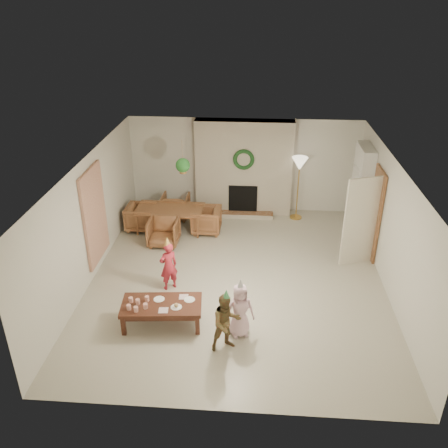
# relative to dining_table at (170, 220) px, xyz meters

# --- Properties ---
(floor) EXTENTS (7.00, 7.00, 0.00)m
(floor) POSITION_rel_dining_table_xyz_m (1.77, -2.05, -0.29)
(floor) COLOR #B7B29E
(floor) RESTS_ON ground
(ceiling) EXTENTS (7.00, 7.00, 0.00)m
(ceiling) POSITION_rel_dining_table_xyz_m (1.77, -2.05, 2.21)
(ceiling) COLOR white
(ceiling) RESTS_ON wall_back
(wall_back) EXTENTS (7.00, 0.00, 7.00)m
(wall_back) POSITION_rel_dining_table_xyz_m (1.77, 1.45, 0.96)
(wall_back) COLOR silver
(wall_back) RESTS_ON floor
(wall_front) EXTENTS (7.00, 0.00, 7.00)m
(wall_front) POSITION_rel_dining_table_xyz_m (1.77, -5.55, 0.96)
(wall_front) COLOR silver
(wall_front) RESTS_ON floor
(wall_left) EXTENTS (0.00, 7.00, 7.00)m
(wall_left) POSITION_rel_dining_table_xyz_m (-1.23, -2.05, 0.96)
(wall_left) COLOR silver
(wall_left) RESTS_ON floor
(wall_right) EXTENTS (0.00, 7.00, 7.00)m
(wall_right) POSITION_rel_dining_table_xyz_m (4.77, -2.05, 0.96)
(wall_right) COLOR silver
(wall_right) RESTS_ON floor
(fireplace_mass) EXTENTS (2.50, 0.40, 2.50)m
(fireplace_mass) POSITION_rel_dining_table_xyz_m (1.77, 1.25, 0.96)
(fireplace_mass) COLOR #4D1416
(fireplace_mass) RESTS_ON floor
(fireplace_hearth) EXTENTS (1.60, 0.30, 0.12)m
(fireplace_hearth) POSITION_rel_dining_table_xyz_m (1.77, 0.90, -0.23)
(fireplace_hearth) COLOR brown
(fireplace_hearth) RESTS_ON floor
(fireplace_firebox) EXTENTS (0.75, 0.12, 0.75)m
(fireplace_firebox) POSITION_rel_dining_table_xyz_m (1.77, 1.07, 0.16)
(fireplace_firebox) COLOR black
(fireplace_firebox) RESTS_ON floor
(fireplace_wreath) EXTENTS (0.54, 0.10, 0.54)m
(fireplace_wreath) POSITION_rel_dining_table_xyz_m (1.77, 1.02, 1.26)
(fireplace_wreath) COLOR #173E1C
(fireplace_wreath) RESTS_ON fireplace_mass
(floor_lamp_base) EXTENTS (0.31, 0.31, 0.03)m
(floor_lamp_base) POSITION_rel_dining_table_xyz_m (3.18, 0.95, -0.27)
(floor_lamp_base) COLOR gold
(floor_lamp_base) RESTS_ON floor
(floor_lamp_post) EXTENTS (0.03, 0.03, 1.50)m
(floor_lamp_post) POSITION_rel_dining_table_xyz_m (3.18, 0.95, 0.49)
(floor_lamp_post) COLOR gold
(floor_lamp_post) RESTS_ON floor
(floor_lamp_shade) EXTENTS (0.40, 0.40, 0.33)m
(floor_lamp_shade) POSITION_rel_dining_table_xyz_m (3.18, 0.95, 1.21)
(floor_lamp_shade) COLOR beige
(floor_lamp_shade) RESTS_ON floor_lamp_post
(bookshelf_carcass) EXTENTS (0.30, 1.00, 2.20)m
(bookshelf_carcass) POSITION_rel_dining_table_xyz_m (4.61, 0.25, 0.81)
(bookshelf_carcass) COLOR white
(bookshelf_carcass) RESTS_ON floor
(bookshelf_shelf_a) EXTENTS (0.30, 0.92, 0.03)m
(bookshelf_shelf_a) POSITION_rel_dining_table_xyz_m (4.59, 0.25, 0.16)
(bookshelf_shelf_a) COLOR white
(bookshelf_shelf_a) RESTS_ON bookshelf_carcass
(bookshelf_shelf_b) EXTENTS (0.30, 0.92, 0.03)m
(bookshelf_shelf_b) POSITION_rel_dining_table_xyz_m (4.59, 0.25, 0.56)
(bookshelf_shelf_b) COLOR white
(bookshelf_shelf_b) RESTS_ON bookshelf_carcass
(bookshelf_shelf_c) EXTENTS (0.30, 0.92, 0.03)m
(bookshelf_shelf_c) POSITION_rel_dining_table_xyz_m (4.59, 0.25, 0.96)
(bookshelf_shelf_c) COLOR white
(bookshelf_shelf_c) RESTS_ON bookshelf_carcass
(bookshelf_shelf_d) EXTENTS (0.30, 0.92, 0.03)m
(bookshelf_shelf_d) POSITION_rel_dining_table_xyz_m (4.59, 0.25, 1.36)
(bookshelf_shelf_d) COLOR white
(bookshelf_shelf_d) RESTS_ON bookshelf_carcass
(books_row_lower) EXTENTS (0.20, 0.40, 0.24)m
(books_row_lower) POSITION_rel_dining_table_xyz_m (4.57, 0.10, 0.30)
(books_row_lower) COLOR #B24820
(books_row_lower) RESTS_ON bookshelf_shelf_a
(books_row_mid) EXTENTS (0.20, 0.44, 0.24)m
(books_row_mid) POSITION_rel_dining_table_xyz_m (4.57, 0.30, 0.70)
(books_row_mid) COLOR #245B85
(books_row_mid) RESTS_ON bookshelf_shelf_b
(books_row_upper) EXTENTS (0.20, 0.36, 0.22)m
(books_row_upper) POSITION_rel_dining_table_xyz_m (4.57, 0.15, 1.09)
(books_row_upper) COLOR #AA6C24
(books_row_upper) RESTS_ON bookshelf_shelf_c
(door_frame) EXTENTS (0.05, 0.86, 2.04)m
(door_frame) POSITION_rel_dining_table_xyz_m (4.73, -0.85, 0.73)
(door_frame) COLOR brown
(door_frame) RESTS_ON floor
(door_leaf) EXTENTS (0.77, 0.32, 2.00)m
(door_leaf) POSITION_rel_dining_table_xyz_m (4.35, -1.23, 0.71)
(door_leaf) COLOR beige
(door_leaf) RESTS_ON floor
(curtain_panel) EXTENTS (0.06, 1.20, 2.00)m
(curtain_panel) POSITION_rel_dining_table_xyz_m (-1.19, -1.85, 0.96)
(curtain_panel) COLOR beige
(curtain_panel) RESTS_ON wall_left
(dining_table) EXTENTS (1.68, 0.96, 0.58)m
(dining_table) POSITION_rel_dining_table_xyz_m (0.00, 0.00, 0.00)
(dining_table) COLOR brown
(dining_table) RESTS_ON floor
(dining_chair_near) EXTENTS (0.70, 0.72, 0.64)m
(dining_chair_near) POSITION_rel_dining_table_xyz_m (-0.02, -0.73, 0.03)
(dining_chair_near) COLOR brown
(dining_chair_near) RESTS_ON floor
(dining_chair_far) EXTENTS (0.70, 0.72, 0.64)m
(dining_chair_far) POSITION_rel_dining_table_xyz_m (0.02, 0.73, 0.03)
(dining_chair_far) COLOR brown
(dining_chair_far) RESTS_ON floor
(dining_chair_left) EXTENTS (0.72, 0.70, 0.64)m
(dining_chair_left) POSITION_rel_dining_table_xyz_m (-0.73, 0.02, 0.03)
(dining_chair_left) COLOR brown
(dining_chair_left) RESTS_ON floor
(dining_chair_right) EXTENTS (0.72, 0.70, 0.64)m
(dining_chair_right) POSITION_rel_dining_table_xyz_m (0.91, -0.02, 0.03)
(dining_chair_right) COLOR brown
(dining_chair_right) RESTS_ON floor
(hanging_plant_cord) EXTENTS (0.01, 0.01, 0.70)m
(hanging_plant_cord) POSITION_rel_dining_table_xyz_m (0.47, -0.55, 1.86)
(hanging_plant_cord) COLOR tan
(hanging_plant_cord) RESTS_ON ceiling
(hanging_plant_pot) EXTENTS (0.16, 0.16, 0.12)m
(hanging_plant_pot) POSITION_rel_dining_table_xyz_m (0.47, -0.55, 1.51)
(hanging_plant_pot) COLOR brown
(hanging_plant_pot) RESTS_ON hanging_plant_cord
(hanging_plant_foliage) EXTENTS (0.32, 0.32, 0.32)m
(hanging_plant_foliage) POSITION_rel_dining_table_xyz_m (0.47, -0.55, 1.63)
(hanging_plant_foliage) COLOR #1C541F
(hanging_plant_foliage) RESTS_ON hanging_plant_pot
(coffee_table_top) EXTENTS (1.48, 0.83, 0.07)m
(coffee_table_top) POSITION_rel_dining_table_xyz_m (0.51, -3.66, 0.11)
(coffee_table_top) COLOR #4B2619
(coffee_table_top) RESTS_ON floor
(coffee_table_apron) EXTENTS (1.36, 0.72, 0.09)m
(coffee_table_apron) POSITION_rel_dining_table_xyz_m (0.51, -3.66, 0.04)
(coffee_table_apron) COLOR #4B2619
(coffee_table_apron) RESTS_ON floor
(coffee_leg_fl) EXTENTS (0.08, 0.08, 0.37)m
(coffee_leg_fl) POSITION_rel_dining_table_xyz_m (-0.11, -4.00, -0.11)
(coffee_leg_fl) COLOR #4B2619
(coffee_leg_fl) RESTS_ON floor
(coffee_leg_fr) EXTENTS (0.08, 0.08, 0.37)m
(coffee_leg_fr) POSITION_rel_dining_table_xyz_m (1.17, -3.89, -0.11)
(coffee_leg_fr) COLOR #4B2619
(coffee_leg_fr) RESTS_ON floor
(coffee_leg_bl) EXTENTS (0.08, 0.08, 0.37)m
(coffee_leg_bl) POSITION_rel_dining_table_xyz_m (-0.16, -3.43, -0.11)
(coffee_leg_bl) COLOR #4B2619
(coffee_leg_bl) RESTS_ON floor
(coffee_leg_br) EXTENTS (0.08, 0.08, 0.37)m
(coffee_leg_br) POSITION_rel_dining_table_xyz_m (1.12, -3.31, -0.11)
(coffee_leg_br) COLOR #4B2619
(coffee_leg_br) RESTS_ON floor
(cup_a) EXTENTS (0.08, 0.08, 0.10)m
(cup_a) POSITION_rel_dining_table_xyz_m (-0.02, -3.87, 0.19)
(cup_a) COLOR white
(cup_a) RESTS_ON coffee_table_top
(cup_b) EXTENTS (0.08, 0.08, 0.10)m
(cup_b) POSITION_rel_dining_table_xyz_m (-0.04, -3.65, 0.19)
(cup_b) COLOR white
(cup_b) RESTS_ON coffee_table_top
(cup_c) EXTENTS (0.08, 0.08, 0.10)m
(cup_c) POSITION_rel_dining_table_xyz_m (0.12, -3.91, 0.19)
(cup_c) COLOR white
(cup_c) RESTS_ON coffee_table_top
(cup_d) EXTENTS (0.08, 0.08, 0.10)m
(cup_d) POSITION_rel_dining_table_xyz_m (0.10, -3.69, 0.19)
(cup_d) COLOR white
(cup_d) RESTS_ON coffee_table_top
(cup_e) EXTENTS (0.08, 0.08, 0.10)m
(cup_e) POSITION_rel_dining_table_xyz_m (0.26, -3.81, 0.19)
(cup_e) COLOR white
(cup_e) RESTS_ON coffee_table_top
(cup_f) EXTENTS (0.08, 0.08, 0.10)m
(cup_f) POSITION_rel_dining_table_xyz_m (0.24, -3.59, 0.19)
(cup_f) COLOR white
(cup_f) RESTS_ON coffee_table_top
(plate_a) EXTENTS (0.21, 0.21, 0.01)m
(plate_a) POSITION_rel_dining_table_xyz_m (0.44, -3.53, 0.15)
(plate_a) COLOR white
(plate_a) RESTS_ON coffee_table_top
(plate_b) EXTENTS (0.21, 0.21, 0.01)m
(plate_b) POSITION_rel_dining_table_xyz_m (0.79, -3.74, 0.15)
(plate_b) COLOR white
(plate_b) RESTS_ON coffee_table_top
(plate_c) EXTENTS (0.21, 0.21, 0.01)m
(plate_c) POSITION_rel_dining_table_xyz_m (0.99, -3.50, 0.15)
(plate_c) COLOR white
(plate_c) RESTS_ON coffee_table_top
(food_scoop) EXTENTS (0.08, 0.08, 0.08)m
(food_scoop) POSITION_rel_dining_table_xyz_m (0.79, -3.74, 0.19)
(food_scoop) COLOR tan
(food_scoop) RESTS_ON plate_b
(napkin_left) EXTENTS (0.18, 0.18, 0.01)m
(napkin_left) POSITION_rel_dining_table_xyz_m (0.58, -3.85, 0.15)
(napkin_left) COLOR #D79EA8
(napkin_left) RESTS_ON coffee_table_top
(napkin_right) EXTENTS (0.18, 0.18, 0.01)m
(napkin_right) POSITION_rel_dining_table_xyz_m (0.87, -3.43, 0.15)
(napkin_right) COLOR #D79EA8
(napkin_right) RESTS_ON coffee_table_top
(child_red) EXTENTS (0.45, 0.41, 1.03)m
(child_red) POSITION_rel_dining_table_xyz_m (0.43, -2.52, 0.22)
(child_red) COLOR #BD2837
(child_red) RESTS_ON floor
(party_hat_red) EXTENTS (0.17, 0.17, 0.19)m
(party_hat_red) POSITION_rel_dining_table_xyz_m (0.43, -2.52, 0.78)
(party_hat_red) COLOR #C4CA43
(party_hat_red) RESTS_ON child_red
(child_plaid) EXTENTS (0.63, 0.57, 1.05)m
(child_plaid) POSITION_rel_dining_table_xyz_m (1.70, -4.21, 0.23)
(child_plaid) COLOR brown
(child_plaid) RESTS_ON floor
(party_hat_plaid) EXTENTS (0.13, 0.13, 0.17)m
(party_hat_plaid) POSITION_rel_dining_table_xyz_m (1.70, -4.21, 0.80)
(party_hat_plaid) COLOR #4CB366
(party_hat_plaid) RESTS_ON child_plaid
(child_pink) EXTENTS (0.57, 0.46, 1.01)m
(child_pink) POSITION_rel_dining_table_xyz_m (1.91, -3.84, 0.21)
(child_pink) COLOR #F7C5D8
(child_pink) RESTS_ON floor
(party_hat_pink) EXTENTS (0.15, 0.15, 0.18)m
(party_hat_pink) POSITION_rel_dining_table_xyz_m (1.91, -3.84, 0.76)
(party_hat_pink) COLOR silver
(party_hat_pink) RESTS_ON child_pink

